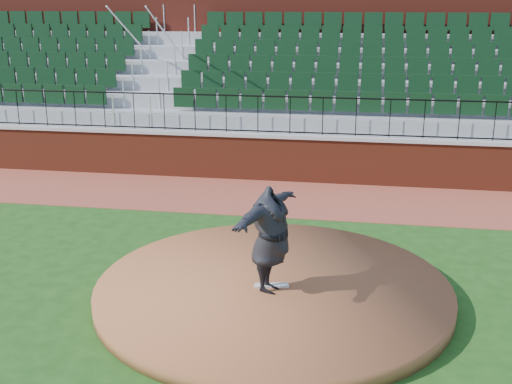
% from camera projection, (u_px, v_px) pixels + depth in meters
% --- Properties ---
extents(ground, '(90.00, 90.00, 0.00)m').
position_uv_depth(ground, '(242.00, 289.00, 11.07)').
color(ground, '#1B4614').
rests_on(ground, ground).
extents(warning_track, '(34.00, 3.20, 0.01)m').
position_uv_depth(warning_track, '(282.00, 197.00, 16.16)').
color(warning_track, brown).
rests_on(warning_track, ground).
extents(field_wall, '(34.00, 0.35, 1.20)m').
position_uv_depth(field_wall, '(289.00, 159.00, 17.50)').
color(field_wall, maroon).
rests_on(field_wall, ground).
extents(wall_cap, '(34.00, 0.45, 0.10)m').
position_uv_depth(wall_cap, '(290.00, 136.00, 17.31)').
color(wall_cap, '#B7B7B7').
rests_on(wall_cap, field_wall).
extents(wall_railing, '(34.00, 0.05, 1.00)m').
position_uv_depth(wall_railing, '(290.00, 116.00, 17.15)').
color(wall_railing, black).
rests_on(wall_railing, wall_cap).
extents(seating_stands, '(34.00, 5.10, 4.60)m').
position_uv_depth(seating_stands, '(301.00, 84.00, 19.58)').
color(seating_stands, gray).
rests_on(seating_stands, ground).
extents(concourse_wall, '(34.00, 0.50, 5.50)m').
position_uv_depth(concourse_wall, '(309.00, 61.00, 22.10)').
color(concourse_wall, maroon).
rests_on(concourse_wall, ground).
extents(pitchers_mound, '(5.91, 5.91, 0.25)m').
position_uv_depth(pitchers_mound, '(273.00, 290.00, 10.74)').
color(pitchers_mound, brown).
rests_on(pitchers_mound, ground).
extents(pitching_rubber, '(0.58, 0.26, 0.04)m').
position_uv_depth(pitching_rubber, '(272.00, 285.00, 10.57)').
color(pitching_rubber, silver).
rests_on(pitching_rubber, pitchers_mound).
extents(pitcher, '(1.14, 2.26, 1.77)m').
position_uv_depth(pitcher, '(270.00, 240.00, 10.17)').
color(pitcher, black).
rests_on(pitcher, pitchers_mound).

